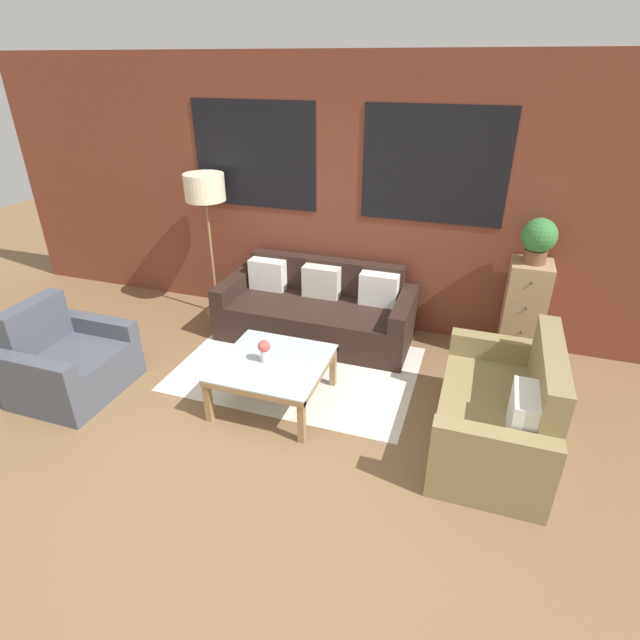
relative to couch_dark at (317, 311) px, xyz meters
name	(u,v)px	position (x,y,z in m)	size (l,w,h in m)	color
ground_plane	(246,452)	(0.09, -1.95, -0.28)	(16.00, 16.00, 0.00)	brown
wall_back_brick	(340,198)	(0.09, 0.49, 1.12)	(8.40, 0.09, 2.80)	brown
rug	(298,368)	(0.04, -0.72, -0.28)	(2.29, 1.56, 0.00)	silver
couch_dark	(317,311)	(0.00, 0.00, 0.00)	(2.05, 0.88, 0.78)	black
settee_vintage	(500,414)	(1.91, -1.27, 0.03)	(0.80, 1.41, 0.92)	olive
armchair_corner	(69,364)	(-1.77, -1.70, -0.01)	(0.80, 0.92, 0.84)	#474C56
coffee_table	(273,367)	(0.04, -1.29, 0.07)	(0.90, 0.90, 0.42)	silver
floor_lamp	(205,192)	(-1.31, 0.12, 1.16)	(0.43, 0.43, 1.64)	olive
drawer_cabinet	(523,312)	(2.07, 0.21, 0.23)	(0.38, 0.41, 1.02)	tan
potted_plant	(539,239)	(2.07, 0.21, 0.97)	(0.32, 0.32, 0.42)	brown
flower_vase	(264,349)	(-0.02, -1.31, 0.25)	(0.11, 0.11, 0.20)	silver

